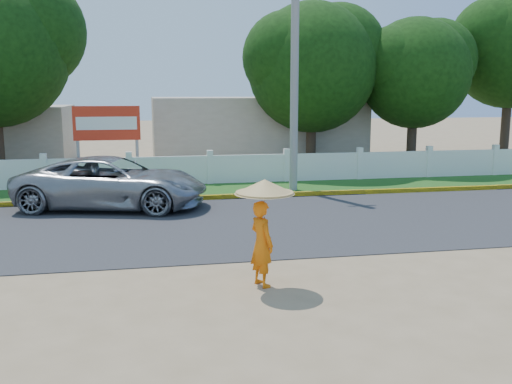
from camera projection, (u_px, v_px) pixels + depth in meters
ground at (276, 276)px, 10.93m from camera, size 120.00×120.00×0.00m
road at (238, 223)px, 15.28m from camera, size 60.00×7.00×0.02m
grass_verge at (215, 190)px, 20.35m from camera, size 60.00×3.50×0.03m
curb at (221, 197)px, 18.70m from camera, size 40.00×0.18×0.16m
fence at (210, 170)px, 21.66m from camera, size 40.00×0.10×1.10m
building_near at (254, 130)px, 28.61m from camera, size 10.00×6.00×3.20m
utility_pole at (294, 77)px, 19.70m from camera, size 0.28×0.28×7.95m
vehicle at (113, 183)px, 17.17m from camera, size 6.12×3.92×1.57m
monk_with_parasol at (263, 217)px, 10.22m from camera, size 1.08×1.08×1.96m
billboard at (107, 127)px, 21.73m from camera, size 2.50×0.13×2.95m
tree_row at (204, 60)px, 24.15m from camera, size 35.28×7.81×8.36m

